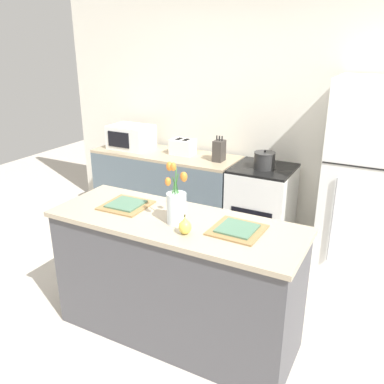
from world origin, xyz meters
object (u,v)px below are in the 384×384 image
object	(u,v)px
pear_figurine	(185,226)
plate_setting_left	(126,205)
microwave	(131,137)
refrigerator	(365,181)
toaster	(183,147)
knife_block	(219,151)
flower_vase	(176,204)
cooking_pot	(264,160)
plate_setting_right	(237,229)
stove_range	(261,209)

from	to	relation	value
pear_figurine	plate_setting_left	bearing A→B (deg)	162.15
microwave	refrigerator	bearing A→B (deg)	0.03
toaster	knife_block	world-z (taller)	knife_block
flower_vase	microwave	bearing A→B (deg)	133.68
flower_vase	cooking_pot	size ratio (longest dim) A/B	2.06
microwave	knife_block	bearing A→B (deg)	-0.29
plate_setting_right	stove_range	bearing A→B (deg)	102.41
plate_setting_right	refrigerator	bearing A→B (deg)	68.74
flower_vase	pear_figurine	bearing A→B (deg)	-42.61
flower_vase	cooking_pot	bearing A→B (deg)	87.07
refrigerator	plate_setting_right	distance (m)	1.67
plate_setting_left	knife_block	world-z (taller)	knife_block
pear_figurine	cooking_pot	xyz separation A→B (m)	(-0.05, 1.72, -0.02)
pear_figurine	knife_block	distance (m)	1.84
microwave	knife_block	distance (m)	1.13
cooking_pot	pear_figurine	bearing A→B (deg)	-88.33
refrigerator	plate_setting_right	bearing A→B (deg)	-111.26
pear_figurine	plate_setting_right	world-z (taller)	pear_figurine
refrigerator	plate_setting_left	distance (m)	2.16
pear_figurine	toaster	distance (m)	2.07
flower_vase	cooking_pot	distance (m)	1.60
plate_setting_right	knife_block	distance (m)	1.76
cooking_pot	plate_setting_right	bearing A→B (deg)	-77.85
refrigerator	microwave	distance (m)	2.58
microwave	stove_range	bearing A→B (deg)	0.02
microwave	pear_figurine	bearing A→B (deg)	-46.05
pear_figurine	microwave	distance (m)	2.44
microwave	plate_setting_right	bearing A→B (deg)	-38.37
toaster	microwave	bearing A→B (deg)	-176.13
microwave	knife_block	world-z (taller)	same
plate_setting_right	microwave	distance (m)	2.51
pear_figurine	flower_vase	bearing A→B (deg)	137.39
refrigerator	knife_block	distance (m)	1.45
toaster	cooking_pot	xyz separation A→B (m)	(0.97, -0.08, -0.00)
plate_setting_left	plate_setting_right	distance (m)	0.89
plate_setting_right	cooking_pot	size ratio (longest dim) A/B	1.57
plate_setting_left	microwave	distance (m)	1.90
stove_range	flower_vase	world-z (taller)	flower_vase
stove_range	toaster	size ratio (longest dim) A/B	3.23
stove_range	knife_block	xyz separation A→B (m)	(-0.49, -0.01, 0.56)
stove_range	knife_block	distance (m)	0.75
stove_range	plate_setting_right	distance (m)	1.68
plate_setting_right	plate_setting_left	bearing A→B (deg)	180.00
flower_vase	toaster	xyz separation A→B (m)	(-0.89, 1.68, -0.10)
toaster	microwave	size ratio (longest dim) A/B	0.58
cooking_pot	knife_block	size ratio (longest dim) A/B	0.79
plate_setting_right	cooking_pot	bearing A→B (deg)	102.15
cooking_pot	knife_block	xyz separation A→B (m)	(-0.51, 0.03, 0.03)
refrigerator	microwave	world-z (taller)	refrigerator
stove_range	cooking_pot	size ratio (longest dim) A/B	4.25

